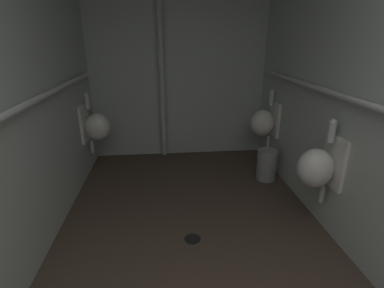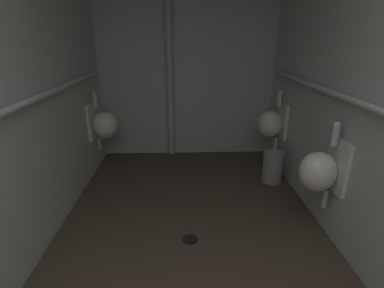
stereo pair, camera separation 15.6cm
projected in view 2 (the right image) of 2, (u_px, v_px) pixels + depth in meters
The scene contains 12 objects.
floor at pixel (192, 243), 2.50m from camera, with size 2.51×4.07×0.08m, color #47382D.
wall_left at pixel (12, 80), 1.97m from camera, with size 0.06×4.07×2.72m, color #B5BEB6.
wall_right at pixel (364, 78), 2.05m from camera, with size 0.06×4.07×2.72m, color #B5BEB6.
wall_back at pixel (187, 58), 3.89m from camera, with size 2.51×0.06×2.72m, color #B5BEB6.
urinal_left_mid at pixel (103, 124), 3.57m from camera, with size 0.32×0.30×0.76m.
urinal_right_mid at pixel (321, 170), 2.34m from camera, with size 0.32×0.30×0.76m.
urinal_right_far at pixel (272, 123), 3.61m from camera, with size 0.32×0.30×0.76m.
supply_pipe_left at pixel (29, 102), 2.01m from camera, with size 0.06×3.35×0.06m.
supply_pipe_right at pixel (348, 99), 2.10m from camera, with size 0.06×3.25×0.06m.
standpipe_back_wall at pixel (169, 59), 3.78m from camera, with size 0.08×0.08×2.67m, color #B5BEB6.
floor_drain at pixel (190, 239), 2.48m from camera, with size 0.14×0.14×0.01m, color black.
waste_bin at pixel (272, 167), 3.41m from camera, with size 0.23×0.23×0.37m, color gray.
Camera 2 is at (-0.07, -0.06, 1.64)m, focal length 27.02 mm.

